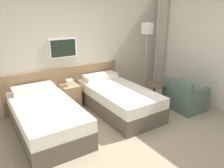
{
  "coord_description": "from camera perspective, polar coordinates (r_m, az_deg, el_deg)",
  "views": [
    {
      "loc": [
        -2.01,
        -2.61,
        2.18
      ],
      "look_at": [
        0.33,
        1.03,
        0.7
      ],
      "focal_mm": 35.0,
      "sensor_mm": 36.0,
      "label": 1
    }
  ],
  "objects": [
    {
      "name": "nightstand",
      "position": [
        5.17,
        -10.76,
        -3.05
      ],
      "size": [
        0.39,
        0.4,
        0.68
      ],
      "color": "#9E7A51",
      "rests_on": "ground_plane"
    },
    {
      "name": "side_table",
      "position": [
        5.23,
        11.0,
        -1.67
      ],
      "size": [
        0.47,
        0.47,
        0.53
      ],
      "color": "brown",
      "rests_on": "ground_plane"
    },
    {
      "name": "bed_near_door",
      "position": [
        4.27,
        -16.85,
        -8.36
      ],
      "size": [
        1.03,
        2.05,
        0.68
      ],
      "color": "brown",
      "rests_on": "ground_plane"
    },
    {
      "name": "bed_near_window",
      "position": [
        4.88,
        1.55,
        -3.96
      ],
      "size": [
        1.03,
        2.05,
        0.68
      ],
      "color": "brown",
      "rests_on": "ground_plane"
    },
    {
      "name": "wall_headboard",
      "position": [
        5.26,
        -10.17,
        8.93
      ],
      "size": [
        10.0,
        0.1,
        2.7
      ],
      "color": "#B7AD99",
      "rests_on": "ground_plane"
    },
    {
      "name": "floor_lamp",
      "position": [
        5.77,
        9.12,
        12.23
      ],
      "size": [
        0.24,
        0.24,
        1.86
      ],
      "color": "#9E9993",
      "rests_on": "ground_plane"
    },
    {
      "name": "armchair",
      "position": [
        5.29,
        18.42,
        -3.49
      ],
      "size": [
        0.72,
        0.81,
        0.75
      ],
      "rotation": [
        0.0,
        0.0,
        1.55
      ],
      "color": "#4C6056",
      "rests_on": "ground_plane"
    },
    {
      "name": "ground_plane",
      "position": [
        3.95,
        4.17,
        -14.69
      ],
      "size": [
        16.0,
        16.0,
        0.0
      ],
      "primitive_type": "plane",
      "color": "gray"
    }
  ]
}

